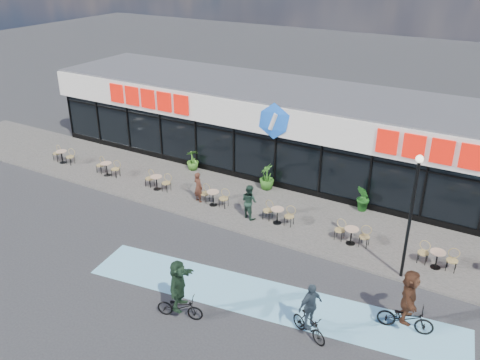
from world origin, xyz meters
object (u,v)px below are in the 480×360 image
(potted_plant_mid, at_px, (267,177))
(patron_left, at_px, (198,187))
(bistro_set_0, at_px, (63,155))
(potted_plant_left, at_px, (193,160))
(cyclist_b, at_px, (408,304))
(cyclist_a, at_px, (310,316))
(potted_plant_right, at_px, (363,198))
(lamp_post, at_px, (412,207))
(patron_right, at_px, (249,201))

(potted_plant_mid, xyz_separation_m, patron_left, (-2.27, -2.98, 0.10))
(bistro_set_0, distance_m, potted_plant_left, 7.76)
(cyclist_b, bearing_deg, potted_plant_left, 152.30)
(cyclist_a, relative_size, cyclist_b, 0.89)
(bistro_set_0, height_order, cyclist_b, cyclist_b)
(potted_plant_right, height_order, cyclist_b, cyclist_b)
(lamp_post, bearing_deg, patron_right, 171.74)
(cyclist_a, bearing_deg, bistro_set_0, 161.28)
(cyclist_a, bearing_deg, lamp_post, 69.67)
(lamp_post, bearing_deg, patron_left, 173.23)
(lamp_post, height_order, bistro_set_0, lamp_post)
(bistro_set_0, distance_m, potted_plant_mid, 12.29)
(bistro_set_0, bearing_deg, cyclist_b, -11.45)
(patron_right, bearing_deg, patron_left, 17.59)
(bistro_set_0, bearing_deg, patron_right, -1.21)
(patron_right, xyz_separation_m, cyclist_a, (5.57, -5.91, -0.06))
(patron_right, distance_m, cyclist_b, 9.11)
(potted_plant_mid, relative_size, cyclist_a, 0.65)
(lamp_post, relative_size, cyclist_a, 2.41)
(potted_plant_mid, bearing_deg, potted_plant_left, 178.93)
(potted_plant_left, height_order, patron_left, patron_left)
(bistro_set_0, distance_m, patron_left, 9.69)
(cyclist_b, bearing_deg, bistro_set_0, 168.55)
(potted_plant_right, bearing_deg, potted_plant_left, -179.73)
(lamp_post, distance_m, cyclist_a, 5.62)
(cyclist_b, bearing_deg, patron_right, 154.24)
(potted_plant_mid, xyz_separation_m, potted_plant_right, (5.12, 0.14, -0.00))
(potted_plant_left, bearing_deg, bistro_set_0, -157.54)
(patron_left, bearing_deg, potted_plant_mid, -109.95)
(patron_right, bearing_deg, potted_plant_left, -9.81)
(potted_plant_left, height_order, cyclist_b, cyclist_b)
(potted_plant_left, bearing_deg, potted_plant_right, 0.27)
(potted_plant_right, xyz_separation_m, cyclist_b, (3.81, -7.24, 0.27))
(potted_plant_mid, relative_size, cyclist_b, 0.58)
(patron_right, height_order, cyclist_b, cyclist_b)
(potted_plant_left, height_order, cyclist_a, cyclist_a)
(potted_plant_left, distance_m, potted_plant_mid, 4.78)
(lamp_post, xyz_separation_m, patron_left, (-10.35, 1.23, -2.23))
(potted_plant_left, height_order, patron_right, patron_right)
(potted_plant_mid, height_order, patron_right, patron_right)
(bistro_set_0, relative_size, potted_plant_mid, 1.13)
(cyclist_b, bearing_deg, patron_left, 159.79)
(potted_plant_mid, distance_m, cyclist_b, 11.41)
(lamp_post, xyz_separation_m, potted_plant_right, (-2.97, 4.35, -2.32))
(patron_left, bearing_deg, bistro_set_0, 16.63)
(lamp_post, distance_m, patron_right, 7.75)
(potted_plant_mid, relative_size, potted_plant_right, 1.00)
(potted_plant_mid, relative_size, patron_right, 0.82)
(potted_plant_left, height_order, potted_plant_mid, potted_plant_mid)
(potted_plant_right, bearing_deg, bistro_set_0, -169.99)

